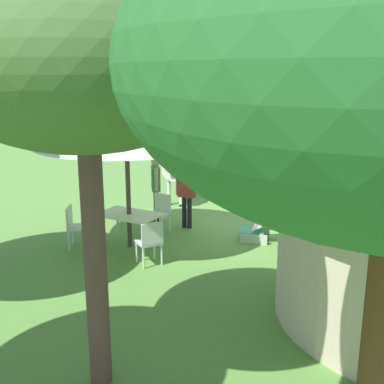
% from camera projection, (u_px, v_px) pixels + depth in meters
% --- Properties ---
extents(ground_plane, '(36.00, 36.00, 0.00)m').
position_uv_depth(ground_plane, '(222.00, 227.00, 11.57)').
color(ground_plane, '#57883C').
extents(shade_umbrella, '(3.75, 3.75, 3.08)m').
position_uv_depth(shade_umbrella, '(126.00, 124.00, 9.64)').
color(shade_umbrella, '#513937').
rests_on(shade_umbrella, ground_plane).
extents(patio_dining_table, '(1.42, 1.08, 0.74)m').
position_uv_depth(patio_dining_table, '(129.00, 218.00, 10.14)').
color(patio_dining_table, '#EAE8C9').
rests_on(patio_dining_table, ground_plane).
extents(patio_chair_west_end, '(0.61, 0.61, 0.90)m').
position_uv_depth(patio_chair_west_end, '(150.00, 240.00, 9.16)').
color(patio_chair_west_end, silver).
rests_on(patio_chair_west_end, ground_plane).
extents(patio_chair_near_lawn, '(0.54, 0.52, 0.90)m').
position_uv_depth(patio_chair_near_lawn, '(160.00, 210.00, 11.14)').
color(patio_chair_near_lawn, white).
rests_on(patio_chair_near_lawn, ground_plane).
extents(patio_chair_near_hut, '(0.53, 0.54, 0.90)m').
position_uv_depth(patio_chair_near_hut, '(75.00, 224.00, 10.14)').
color(patio_chair_near_hut, silver).
rests_on(patio_chair_near_hut, ground_plane).
extents(guest_beside_umbrella, '(0.36, 0.55, 1.65)m').
position_uv_depth(guest_beside_umbrella, '(156.00, 183.00, 11.78)').
color(guest_beside_umbrella, black).
rests_on(guest_beside_umbrella, ground_plane).
extents(guest_behind_table, '(0.56, 0.24, 1.55)m').
position_uv_depth(guest_behind_table, '(187.00, 190.00, 11.31)').
color(guest_behind_table, black).
rests_on(guest_behind_table, ground_plane).
extents(standing_watcher, '(0.47, 0.48, 1.69)m').
position_uv_depth(standing_watcher, '(348.00, 179.00, 12.10)').
color(standing_watcher, black).
rests_on(standing_watcher, ground_plane).
extents(striped_lounge_chair, '(0.82, 0.56, 0.62)m').
position_uv_depth(striped_lounge_chair, '(257.00, 230.00, 10.61)').
color(striped_lounge_chair, '#36956C').
rests_on(striped_lounge_chair, ground_plane).
extents(zebra_nearest_camera, '(0.74, 2.20, 1.58)m').
position_uv_depth(zebra_nearest_camera, '(181.00, 166.00, 13.66)').
color(zebra_nearest_camera, silver).
rests_on(zebra_nearest_camera, ground_plane).
extents(zebra_by_umbrella, '(2.16, 1.29, 1.54)m').
position_uv_depth(zebra_by_umbrella, '(291.00, 171.00, 13.20)').
color(zebra_by_umbrella, silver).
rests_on(zebra_by_umbrella, ground_plane).
extents(acacia_tree_right_background, '(3.16, 3.16, 4.73)m').
position_uv_depth(acacia_tree_right_background, '(85.00, 64.00, 4.91)').
color(acacia_tree_right_background, brown).
rests_on(acacia_tree_right_background, ground_plane).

